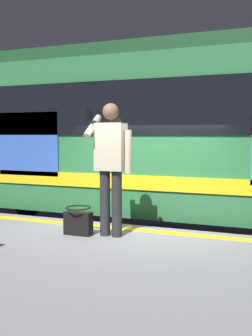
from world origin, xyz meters
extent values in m
plane|color=#3D3D3F|center=(0.00, 0.00, 0.00)|extent=(23.86, 23.86, 0.00)
cube|color=gray|center=(0.00, 2.30, 0.48)|extent=(12.92, 4.59, 0.97)
cube|color=yellow|center=(0.00, 0.30, 0.97)|extent=(12.66, 0.16, 0.01)
cube|color=slate|center=(0.00, -1.24, 0.08)|extent=(16.80, 0.08, 0.16)
cube|color=slate|center=(0.00, -2.67, 0.08)|extent=(16.80, 0.08, 0.16)
cube|color=#2D723F|center=(0.01, -1.95, 2.32)|extent=(12.99, 2.92, 2.73)
cube|color=#1B4426|center=(0.01, -1.95, 3.80)|extent=(12.73, 2.68, 0.24)
cube|color=black|center=(0.01, -0.48, 2.79)|extent=(12.34, 0.03, 0.90)
cube|color=yellow|center=(0.01, -0.48, 1.56)|extent=(12.34, 0.03, 0.24)
cube|color=#3359B2|center=(2.29, -0.48, 2.18)|extent=(1.27, 0.02, 1.15)
cylinder|color=black|center=(4.24, -3.12, 0.58)|extent=(0.84, 0.12, 0.84)
cylinder|color=#262628|center=(0.00, 0.74, 1.42)|extent=(0.14, 0.14, 0.90)
cylinder|color=#262628|center=(0.18, 0.74, 1.42)|extent=(0.14, 0.14, 0.90)
cube|color=beige|center=(0.09, 0.74, 2.19)|extent=(0.40, 0.24, 0.64)
sphere|color=beige|center=(0.09, 0.58, 2.49)|extent=(0.20, 0.20, 0.20)
sphere|color=#997051|center=(0.09, 0.74, 2.66)|extent=(0.22, 0.22, 0.22)
cylinder|color=beige|center=(-0.16, 0.74, 2.13)|extent=(0.09, 0.09, 0.58)
cylinder|color=beige|center=(0.32, 0.82, 2.46)|extent=(0.09, 0.42, 0.33)
cube|color=black|center=(0.32, 0.92, 2.62)|extent=(0.07, 0.02, 0.15)
cube|color=black|center=(0.53, 0.86, 1.13)|extent=(0.39, 0.14, 0.32)
torus|color=black|center=(0.53, 0.86, 1.35)|extent=(0.35, 0.35, 0.02)
camera|label=1|loc=(-2.12, 5.70, 2.35)|focal=43.19mm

